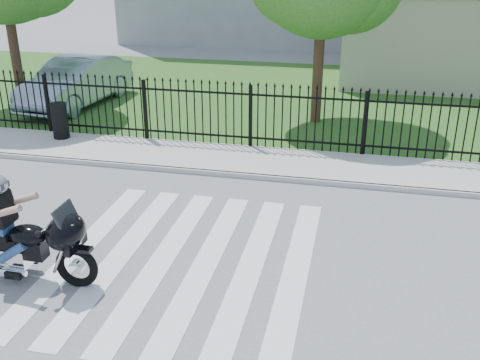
# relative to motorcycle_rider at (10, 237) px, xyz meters

# --- Properties ---
(ground) EXTENTS (120.00, 120.00, 0.00)m
(ground) POSITION_rel_motorcycle_rider_xyz_m (2.62, 1.08, -0.78)
(ground) COLOR slate
(ground) RESTS_ON ground
(crosswalk) EXTENTS (5.00, 5.50, 0.01)m
(crosswalk) POSITION_rel_motorcycle_rider_xyz_m (2.62, 1.08, -0.78)
(crosswalk) COLOR silver
(crosswalk) RESTS_ON ground
(sidewalk) EXTENTS (40.00, 2.00, 0.12)m
(sidewalk) POSITION_rel_motorcycle_rider_xyz_m (2.62, 6.08, -0.72)
(sidewalk) COLOR #ADAAA3
(sidewalk) RESTS_ON ground
(curb) EXTENTS (40.00, 0.12, 0.12)m
(curb) POSITION_rel_motorcycle_rider_xyz_m (2.62, 5.08, -0.72)
(curb) COLOR #ADAAA3
(curb) RESTS_ON ground
(grass_strip) EXTENTS (40.00, 12.00, 0.02)m
(grass_strip) POSITION_rel_motorcycle_rider_xyz_m (2.62, 13.08, -0.77)
(grass_strip) COLOR #26561D
(grass_strip) RESTS_ON ground
(iron_fence) EXTENTS (26.00, 0.04, 1.80)m
(iron_fence) POSITION_rel_motorcycle_rider_xyz_m (2.62, 7.08, 0.12)
(iron_fence) COLOR black
(iron_fence) RESTS_ON ground
(building_low) EXTENTS (10.00, 6.00, 3.50)m
(building_low) POSITION_rel_motorcycle_rider_xyz_m (9.62, 17.08, 0.97)
(building_low) COLOR #B6AF97
(building_low) RESTS_ON ground
(motorcycle_rider) EXTENTS (2.89, 0.85, 1.91)m
(motorcycle_rider) POSITION_rel_motorcycle_rider_xyz_m (0.00, 0.00, 0.00)
(motorcycle_rider) COLOR black
(motorcycle_rider) RESTS_ON ground
(parked_car) EXTENTS (2.26, 5.07, 1.62)m
(parked_car) POSITION_rel_motorcycle_rider_xyz_m (-4.13, 10.21, 0.05)
(parked_car) COLOR #8B9DAF
(parked_car) RESTS_ON grass_strip
(litter_bin) EXTENTS (0.45, 0.45, 1.01)m
(litter_bin) POSITION_rel_motorcycle_rider_xyz_m (-2.76, 6.59, -0.16)
(litter_bin) COLOR black
(litter_bin) RESTS_ON sidewalk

